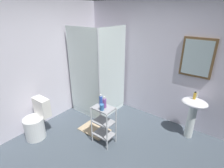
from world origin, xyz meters
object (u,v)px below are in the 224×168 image
Objects in this scene: conditioner_bottle_purple at (104,103)px; storage_cart at (104,122)px; toilet at (36,122)px; pedestal_sink at (193,111)px; bath_mat at (94,130)px; shower_stall at (99,93)px; rinse_cup at (102,107)px; hand_soap_bottle at (195,96)px; shampoo_bottle_blue at (101,100)px.

storage_cart is at bearing -122.72° from conditioner_bottle_purple.
pedestal_sink is at bearing 37.41° from toilet.
bath_mat is (-1.59, -0.99, -0.57)m from pedestal_sink.
storage_cart is 3.59× the size of conditioner_bottle_purple.
rinse_cup is at bearing -45.28° from shower_stall.
storage_cart is 6.99× the size of rinse_cup.
hand_soap_bottle is (2.31, 1.80, 0.56)m from toilet.
storage_cart is 0.37m from rinse_cup.
pedestal_sink is 1.65m from conditioner_bottle_purple.
toilet reaches higher than bath_mat.
shampoo_bottle_blue is 0.33× the size of bath_mat.
shower_stall is at bearing -170.59° from pedestal_sink.
hand_soap_bottle reaches higher than pedestal_sink.
hand_soap_bottle is 1.37× the size of rinse_cup.
shampoo_bottle_blue is 0.87m from bath_mat.
conditioner_bottle_purple reaches higher than bath_mat.
bath_mat is (-0.39, 0.13, -0.82)m from conditioner_bottle_purple.
shampoo_bottle_blue is at bearing -139.80° from hand_soap_bottle.
toilet is 1.27× the size of bath_mat.
storage_cart is 1.23× the size of bath_mat.
shampoo_bottle_blue reaches higher than rinse_cup.
bath_mat is at bearing 159.17° from storage_cart.
pedestal_sink is 1.35× the size of bath_mat.
storage_cart is 5.09× the size of hand_soap_bottle.
shampoo_bottle_blue is (-0.12, 0.04, -0.00)m from conditioner_bottle_purple.
pedestal_sink is at bearing 31.88° from bath_mat.
shower_stall reaches higher than shampoo_bottle_blue.
rinse_cup is at bearing -27.86° from bath_mat.
pedestal_sink is (2.04, 0.34, 0.12)m from shower_stall.
hand_soap_bottle is (2.01, 0.35, 0.41)m from shower_stall.
conditioner_bottle_purple is at bearing -136.10° from hand_soap_bottle.
hand_soap_bottle is at bearing 37.89° from toilet.
hand_soap_bottle is at bearing 153.22° from pedestal_sink.
conditioner_bottle_purple is 0.92m from bath_mat.
shower_stall reaches higher than pedestal_sink.
hand_soap_bottle reaches higher than rinse_cup.
shower_stall is at bearing 124.52° from bath_mat.
hand_soap_bottle is at bearing 43.90° from conditioner_bottle_purple.
storage_cart is at bearing -20.83° from bath_mat.
toilet is at bearing -133.12° from bath_mat.
shampoo_bottle_blue is (1.03, 0.71, 0.51)m from toilet.
pedestal_sink is 0.30m from hand_soap_bottle.
rinse_cup is (0.03, -0.07, 0.36)m from storage_cart.
storage_cart is 0.59m from bath_mat.
hand_soap_bottle is at bearing 40.20° from shampoo_bottle_blue.
hand_soap_bottle is at bearing 32.59° from bath_mat.
rinse_cup is at bearing -133.39° from hand_soap_bottle.
conditioner_bottle_purple is (-1.20, -1.11, 0.25)m from pedestal_sink.
toilet is at bearing -153.38° from rinse_cup.
toilet is 3.83× the size of shampoo_bottle_blue.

